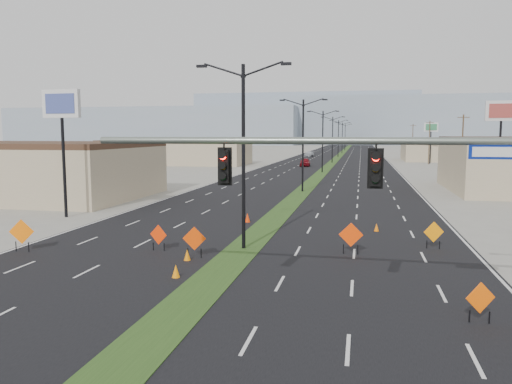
% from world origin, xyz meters
% --- Properties ---
extents(ground, '(600.00, 600.00, 0.00)m').
position_xyz_m(ground, '(0.00, 0.00, 0.00)').
color(ground, gray).
rests_on(ground, ground).
extents(road_surface, '(25.00, 400.00, 0.02)m').
position_xyz_m(road_surface, '(0.00, 100.00, 0.00)').
color(road_surface, black).
rests_on(road_surface, ground).
extents(median_strip, '(2.00, 400.00, 0.04)m').
position_xyz_m(median_strip, '(0.00, 100.00, 0.00)').
color(median_strip, '#234016').
rests_on(median_strip, ground).
extents(building_sw_far, '(30.00, 14.00, 4.50)m').
position_xyz_m(building_sw_far, '(-32.00, 85.00, 2.25)').
color(building_sw_far, tan).
rests_on(building_sw_far, ground).
extents(building_se_far, '(44.00, 16.00, 5.00)m').
position_xyz_m(building_se_far, '(38.00, 110.00, 2.50)').
color(building_se_far, tan).
rests_on(building_se_far, ground).
extents(mesa_west, '(180.00, 50.00, 22.00)m').
position_xyz_m(mesa_west, '(-120.00, 280.00, 11.00)').
color(mesa_west, '#8998AA').
rests_on(mesa_west, ground).
extents(mesa_center, '(220.00, 50.00, 28.00)m').
position_xyz_m(mesa_center, '(40.00, 300.00, 14.00)').
color(mesa_center, '#8998AA').
rests_on(mesa_center, ground).
extents(mesa_backdrop, '(140.00, 50.00, 32.00)m').
position_xyz_m(mesa_backdrop, '(-30.00, 320.00, 16.00)').
color(mesa_backdrop, '#8998AA').
rests_on(mesa_backdrop, ground).
extents(signal_mast, '(16.30, 0.60, 8.00)m').
position_xyz_m(signal_mast, '(8.56, 2.00, 4.79)').
color(signal_mast, slate).
rests_on(signal_mast, ground).
extents(streetlight_0, '(5.15, 0.24, 10.02)m').
position_xyz_m(streetlight_0, '(0.00, 12.00, 5.42)').
color(streetlight_0, black).
rests_on(streetlight_0, ground).
extents(streetlight_1, '(5.15, 0.24, 10.02)m').
position_xyz_m(streetlight_1, '(0.00, 40.00, 5.42)').
color(streetlight_1, black).
rests_on(streetlight_1, ground).
extents(streetlight_2, '(5.15, 0.24, 10.02)m').
position_xyz_m(streetlight_2, '(0.00, 68.00, 5.42)').
color(streetlight_2, black).
rests_on(streetlight_2, ground).
extents(streetlight_3, '(5.15, 0.24, 10.02)m').
position_xyz_m(streetlight_3, '(0.00, 96.00, 5.42)').
color(streetlight_3, black).
rests_on(streetlight_3, ground).
extents(streetlight_4, '(5.15, 0.24, 10.02)m').
position_xyz_m(streetlight_4, '(0.00, 124.00, 5.42)').
color(streetlight_4, black).
rests_on(streetlight_4, ground).
extents(streetlight_5, '(5.15, 0.24, 10.02)m').
position_xyz_m(streetlight_5, '(0.00, 152.00, 5.42)').
color(streetlight_5, black).
rests_on(streetlight_5, ground).
extents(streetlight_6, '(5.15, 0.24, 10.02)m').
position_xyz_m(streetlight_6, '(0.00, 180.00, 5.42)').
color(streetlight_6, black).
rests_on(streetlight_6, ground).
extents(utility_pole_1, '(1.60, 0.20, 9.00)m').
position_xyz_m(utility_pole_1, '(20.00, 60.00, 4.67)').
color(utility_pole_1, '#4C3823').
rests_on(utility_pole_1, ground).
extents(utility_pole_2, '(1.60, 0.20, 9.00)m').
position_xyz_m(utility_pole_2, '(20.00, 95.00, 4.67)').
color(utility_pole_2, '#4C3823').
rests_on(utility_pole_2, ground).
extents(utility_pole_3, '(1.60, 0.20, 9.00)m').
position_xyz_m(utility_pole_3, '(20.00, 130.00, 4.67)').
color(utility_pole_3, '#4C3823').
rests_on(utility_pole_3, ground).
extents(car_left, '(2.18, 4.83, 1.61)m').
position_xyz_m(car_left, '(-4.50, 82.97, 0.81)').
color(car_left, maroon).
rests_on(car_left, ground).
extents(car_mid, '(1.52, 4.04, 1.32)m').
position_xyz_m(car_mid, '(8.90, 103.89, 0.66)').
color(car_mid, black).
rests_on(car_mid, ground).
extents(car_far, '(2.62, 5.13, 1.43)m').
position_xyz_m(car_far, '(-7.98, 125.28, 0.71)').
color(car_far, silver).
rests_on(car_far, ground).
extents(construction_sign_0, '(1.31, 0.34, 1.78)m').
position_xyz_m(construction_sign_0, '(-11.50, 8.84, 1.05)').
color(construction_sign_0, '#FF6B05').
rests_on(construction_sign_0, ground).
extents(construction_sign_1, '(1.05, 0.30, 1.43)m').
position_xyz_m(construction_sign_1, '(-4.41, 10.59, 0.84)').
color(construction_sign_1, '#FA3405').
rests_on(construction_sign_1, ground).
extents(construction_sign_2, '(1.22, 0.16, 1.62)m').
position_xyz_m(construction_sign_2, '(-2.00, 9.51, 0.95)').
color(construction_sign_2, '#E73F04').
rests_on(construction_sign_2, ground).
extents(construction_sign_3, '(1.27, 0.10, 1.70)m').
position_xyz_m(construction_sign_3, '(5.81, 11.91, 1.00)').
color(construction_sign_3, '#F93C05').
rests_on(construction_sign_3, ground).
extents(construction_sign_4, '(1.01, 0.43, 1.42)m').
position_xyz_m(construction_sign_4, '(10.25, 3.01, 0.83)').
color(construction_sign_4, '#F75705').
rests_on(construction_sign_4, ground).
extents(construction_sign_5, '(1.11, 0.40, 1.54)m').
position_xyz_m(construction_sign_5, '(10.25, 14.12, 0.90)').
color(construction_sign_5, orange).
rests_on(construction_sign_5, ground).
extents(cone_0, '(0.47, 0.47, 0.60)m').
position_xyz_m(cone_0, '(-1.64, 5.95, 0.30)').
color(cone_0, orange).
rests_on(cone_0, ground).
extents(cone_1, '(0.36, 0.36, 0.58)m').
position_xyz_m(cone_1, '(-2.18, 8.90, 0.29)').
color(cone_1, orange).
rests_on(cone_1, ground).
extents(cone_2, '(0.36, 0.36, 0.53)m').
position_xyz_m(cone_2, '(7.33, 18.61, 0.27)').
color(cone_2, orange).
rests_on(cone_2, ground).
extents(cone_3, '(0.42, 0.42, 0.67)m').
position_xyz_m(cone_3, '(-1.65, 20.14, 0.34)').
color(cone_3, red).
rests_on(cone_3, ground).
extents(pole_sign_west, '(3.15, 0.63, 9.60)m').
position_xyz_m(pole_sign_west, '(-15.74, 19.53, 7.84)').
color(pole_sign_west, black).
rests_on(pole_sign_west, ground).
extents(pole_sign_east_near, '(3.22, 0.65, 9.82)m').
position_xyz_m(pole_sign_east_near, '(20.69, 43.33, 8.04)').
color(pole_sign_east_near, black).
rests_on(pole_sign_east_near, ground).
extents(pole_sign_east_far, '(2.85, 0.83, 8.68)m').
position_xyz_m(pole_sign_east_far, '(20.60, 97.49, 7.03)').
color(pole_sign_east_far, black).
rests_on(pole_sign_east_far, ground).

